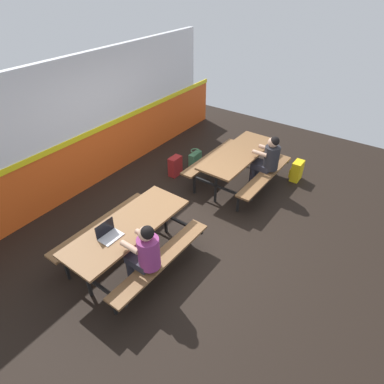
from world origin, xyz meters
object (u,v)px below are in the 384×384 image
at_px(satchel_spare, 175,166).
at_px(student_nearer, 145,252).
at_px(picnic_table_left, 129,233).
at_px(picnic_table_right, 238,160).
at_px(backpack_dark, 297,171).
at_px(tote_bag_bright, 195,160).
at_px(laptop_silver, 109,234).
at_px(student_further, 268,159).

bearing_deg(satchel_spare, student_nearer, -149.71).
height_order(picnic_table_left, satchel_spare, picnic_table_left).
bearing_deg(satchel_spare, picnic_table_right, -69.23).
height_order(picnic_table_right, backpack_dark, picnic_table_right).
distance_m(picnic_table_right, student_nearer, 3.17).
bearing_deg(student_nearer, picnic_table_right, 5.08).
bearing_deg(tote_bag_bright, laptop_silver, -166.46).
bearing_deg(tote_bag_bright, student_further, -86.04).
relative_size(student_further, backpack_dark, 2.74).
bearing_deg(laptop_silver, student_nearer, -82.51).
xyz_separation_m(tote_bag_bright, satchel_spare, (-0.54, 0.17, 0.02)).
xyz_separation_m(student_nearer, laptop_silver, (-0.08, 0.60, 0.08)).
bearing_deg(student_further, satchel_spare, 109.51).
height_order(student_further, satchel_spare, student_further).
relative_size(student_nearer, laptop_silver, 3.72).
distance_m(student_nearer, laptop_silver, 0.61).
height_order(student_further, tote_bag_bright, student_further).
xyz_separation_m(laptop_silver, tote_bag_bright, (3.28, 0.79, -0.59)).
xyz_separation_m(backpack_dark, tote_bag_bright, (-0.82, 2.09, -0.02)).
height_order(picnic_table_left, student_nearer, student_nearer).
distance_m(backpack_dark, tote_bag_bright, 2.25).
distance_m(picnic_table_left, satchel_spare, 2.65).
relative_size(tote_bag_bright, satchel_spare, 0.98).
xyz_separation_m(student_further, satchel_spare, (-0.65, 1.84, -0.49)).
bearing_deg(satchel_spare, backpack_dark, -59.09).
bearing_deg(student_further, picnic_table_right, 106.55).
height_order(tote_bag_bright, satchel_spare, satchel_spare).
distance_m(laptop_silver, satchel_spare, 2.97).
height_order(picnic_table_right, satchel_spare, picnic_table_right).
xyz_separation_m(backpack_dark, satchel_spare, (-1.36, 2.27, 0.00)).
bearing_deg(backpack_dark, picnic_table_left, 161.60).
bearing_deg(tote_bag_bright, backpack_dark, -68.59).
distance_m(picnic_table_left, tote_bag_bright, 3.10).
bearing_deg(picnic_table_left, student_nearer, -113.73).
relative_size(picnic_table_left, student_nearer, 1.69).
distance_m(student_nearer, student_further, 3.33).
height_order(student_further, backpack_dark, student_further).
bearing_deg(tote_bag_bright, satchel_spare, 162.12).
height_order(student_nearer, student_further, same).
distance_m(picnic_table_left, picnic_table_right, 2.93).
distance_m(student_nearer, backpack_dark, 4.12).
relative_size(student_further, tote_bag_bright, 2.81).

